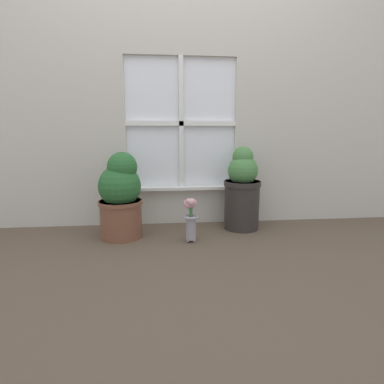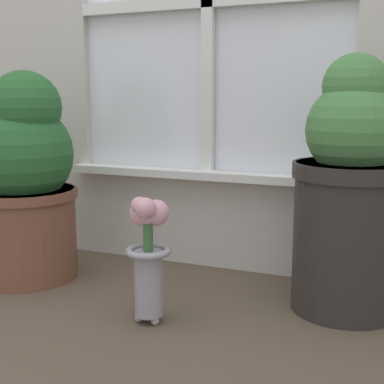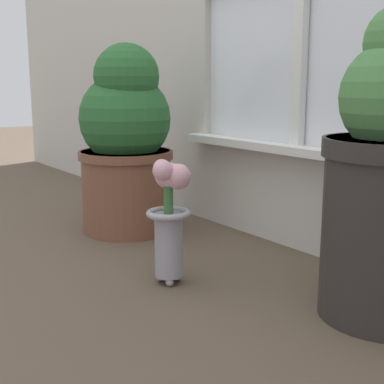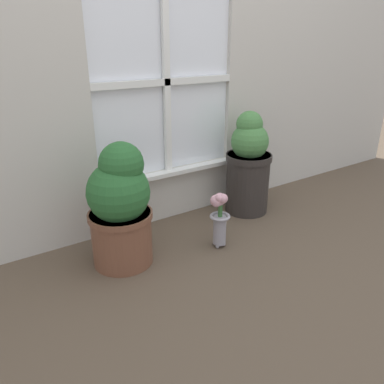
{
  "view_description": "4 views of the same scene",
  "coord_description": "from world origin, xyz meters",
  "views": [
    {
      "loc": [
        -0.15,
        -1.72,
        0.71
      ],
      "look_at": [
        0.05,
        0.32,
        0.32
      ],
      "focal_mm": 28.0,
      "sensor_mm": 36.0,
      "label": 1
    },
    {
      "loc": [
        0.59,
        -0.86,
        0.53
      ],
      "look_at": [
        0.07,
        0.37,
        0.29
      ],
      "focal_mm": 50.0,
      "sensor_mm": 36.0,
      "label": 2
    },
    {
      "loc": [
        1.07,
        -0.46,
        0.48
      ],
      "look_at": [
        -0.04,
        0.32,
        0.2
      ],
      "focal_mm": 50.0,
      "sensor_mm": 36.0,
      "label": 3
    },
    {
      "loc": [
        -1.05,
        -1.15,
        1.02
      ],
      "look_at": [
        -0.03,
        0.36,
        0.27
      ],
      "focal_mm": 35.0,
      "sensor_mm": 36.0,
      "label": 4
    }
  ],
  "objects": [
    {
      "name": "flower_vase",
      "position": [
        0.03,
        0.21,
        0.18
      ],
      "size": [
        0.11,
        0.11,
        0.3
      ],
      "color": "#99939E",
      "rests_on": "ground_plane"
    },
    {
      "name": "potted_plant_left",
      "position": [
        -0.44,
        0.35,
        0.29
      ],
      "size": [
        0.3,
        0.3,
        0.6
      ],
      "color": "brown",
      "rests_on": "ground_plane"
    },
    {
      "name": "ground_plane",
      "position": [
        0.0,
        0.0,
        0.0
      ],
      "size": [
        10.0,
        10.0,
        0.0
      ],
      "primitive_type": "plane",
      "color": "brown"
    },
    {
      "name": "potted_plant_right",
      "position": [
        0.45,
        0.46,
        0.3
      ],
      "size": [
        0.28,
        0.28,
        0.63
      ],
      "color": "#2D2826",
      "rests_on": "ground_plane"
    }
  ]
}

